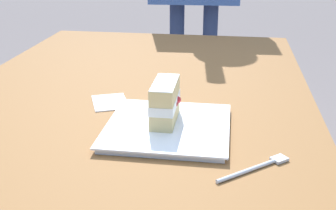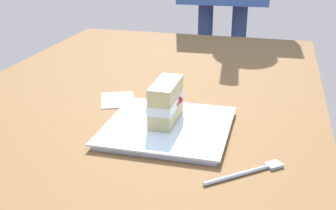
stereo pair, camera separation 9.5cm
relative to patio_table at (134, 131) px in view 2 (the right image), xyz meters
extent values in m
cylinder|color=brown|center=(0.75, -0.43, -0.31)|extent=(0.07, 0.07, 0.73)
cylinder|color=brown|center=(0.75, 0.43, -0.31)|extent=(0.07, 0.07, 0.73)
cube|color=brown|center=(0.00, 0.00, 0.07)|extent=(1.61, 0.99, 0.04)
cube|color=white|center=(-0.15, -0.14, 0.10)|extent=(0.26, 0.26, 0.01)
cube|color=white|center=(-0.15, -0.14, 0.10)|extent=(0.27, 0.27, 0.00)
cube|color=#E0C17A|center=(-0.14, -0.13, 0.12)|extent=(0.13, 0.05, 0.04)
cube|color=white|center=(-0.14, -0.13, 0.15)|extent=(0.13, 0.05, 0.02)
sphere|color=red|center=(-0.11, -0.10, 0.15)|extent=(0.01, 0.01, 0.01)
sphere|color=red|center=(-0.14, -0.15, 0.15)|extent=(0.01, 0.01, 0.01)
sphere|color=red|center=(-0.12, -0.15, 0.15)|extent=(0.02, 0.02, 0.02)
cube|color=#E0C17A|center=(-0.14, -0.13, 0.18)|extent=(0.13, 0.05, 0.04)
cube|color=white|center=(-0.14, -0.13, 0.20)|extent=(0.12, 0.05, 0.00)
cylinder|color=silver|center=(-0.31, -0.31, 0.09)|extent=(0.10, 0.11, 0.01)
cube|color=silver|center=(-0.26, -0.37, 0.09)|extent=(0.04, 0.04, 0.01)
cube|color=white|center=(-0.01, 0.04, 0.09)|extent=(0.14, 0.12, 0.00)
cylinder|color=navy|center=(1.22, 0.02, -0.26)|extent=(0.08, 0.08, 0.84)
cylinder|color=navy|center=(1.23, -0.16, -0.26)|extent=(0.08, 0.08, 0.84)
camera|label=1|loc=(-1.02, -0.26, 0.51)|focal=45.95mm
camera|label=2|loc=(-1.00, -0.36, 0.51)|focal=45.95mm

